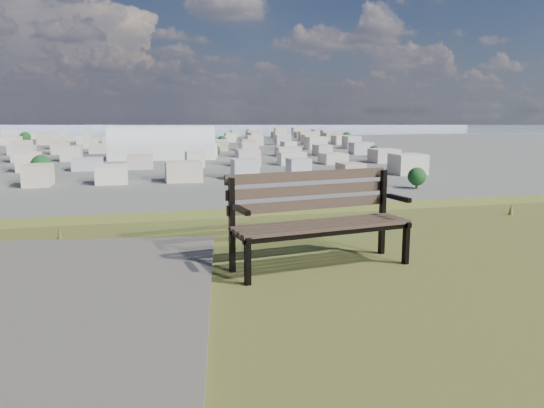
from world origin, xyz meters
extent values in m
cube|color=#3E2C24|center=(-1.23, 1.14, 25.44)|extent=(1.77, 0.35, 0.03)
cube|color=#3E2C24|center=(-1.25, 1.26, 25.44)|extent=(1.77, 0.35, 0.03)
cube|color=#3E2C24|center=(-1.27, 1.37, 25.44)|extent=(1.77, 0.35, 0.03)
cube|color=#3E2C24|center=(-1.28, 1.49, 25.44)|extent=(1.77, 0.35, 0.03)
cube|color=#3E2C24|center=(-1.30, 1.57, 25.59)|extent=(1.77, 0.30, 0.10)
cube|color=#3E2C24|center=(-1.30, 1.59, 25.74)|extent=(1.77, 0.30, 0.10)
cube|color=#3E2C24|center=(-1.30, 1.62, 25.88)|extent=(1.77, 0.30, 0.10)
cube|color=black|center=(-2.07, 0.99, 25.22)|extent=(0.06, 0.07, 0.44)
cube|color=black|center=(-2.13, 1.41, 25.46)|extent=(0.06, 0.07, 0.91)
cube|color=black|center=(-2.10, 1.19, 25.41)|extent=(0.12, 0.50, 0.05)
cube|color=black|center=(-2.09, 1.14, 25.65)|extent=(0.10, 0.36, 0.04)
cube|color=black|center=(-0.39, 1.25, 25.22)|extent=(0.06, 0.07, 0.44)
cube|color=black|center=(-0.45, 1.67, 25.46)|extent=(0.06, 0.07, 0.91)
cube|color=black|center=(-0.42, 1.44, 25.41)|extent=(0.12, 0.50, 0.05)
cube|color=black|center=(-0.41, 1.39, 25.65)|extent=(0.10, 0.36, 0.04)
cube|color=black|center=(-1.23, 1.13, 25.39)|extent=(1.77, 0.30, 0.04)
cube|color=black|center=(-1.29, 1.50, 25.39)|extent=(1.77, 0.30, 0.04)
cube|color=#5A564E|center=(-3.79, 0.90, 25.03)|extent=(3.29, 4.27, 0.08)
cone|color=brown|center=(-3.90, 3.00, 25.09)|extent=(0.08, 0.08, 0.19)
cone|color=brown|center=(2.40, 3.20, 25.09)|extent=(0.08, 0.08, 0.18)
cube|color=silver|center=(10.70, 299.55, 3.20)|extent=(59.68, 29.85, 6.40)
cylinder|color=silver|center=(10.70, 299.55, 6.40)|extent=(59.68, 29.85, 24.31)
cube|color=#BBACA0|center=(-36.00, 200.00, 3.50)|extent=(11.00, 11.00, 7.00)
cube|color=#C4B49C|center=(-12.00, 200.00, 3.50)|extent=(11.00, 11.00, 7.00)
cube|color=#AAABAF|center=(12.00, 200.00, 3.50)|extent=(11.00, 11.00, 7.00)
cube|color=beige|center=(36.00, 200.00, 3.50)|extent=(11.00, 11.00, 7.00)
cube|color=tan|center=(60.00, 200.00, 3.50)|extent=(11.00, 11.00, 7.00)
cube|color=#BCB3A5|center=(84.00, 200.00, 3.50)|extent=(11.00, 11.00, 7.00)
cube|color=beige|center=(108.00, 200.00, 3.50)|extent=(11.00, 11.00, 7.00)
cube|color=#AAABAF|center=(-48.00, 250.00, 3.50)|extent=(11.00, 11.00, 7.00)
cube|color=beige|center=(-24.00, 250.00, 3.50)|extent=(11.00, 11.00, 7.00)
cube|color=tan|center=(0.00, 250.00, 3.50)|extent=(11.00, 11.00, 7.00)
cube|color=#BCB3A5|center=(24.00, 250.00, 3.50)|extent=(11.00, 11.00, 7.00)
cube|color=beige|center=(48.00, 250.00, 3.50)|extent=(11.00, 11.00, 7.00)
cube|color=beige|center=(72.00, 250.00, 3.50)|extent=(11.00, 11.00, 7.00)
cube|color=#BBACA0|center=(96.00, 250.00, 3.50)|extent=(11.00, 11.00, 7.00)
cube|color=#C4B49C|center=(120.00, 250.00, 3.50)|extent=(11.00, 11.00, 7.00)
cube|color=#BCB3A5|center=(-60.00, 300.00, 3.50)|extent=(11.00, 11.00, 7.00)
cube|color=beige|center=(-36.00, 300.00, 3.50)|extent=(11.00, 11.00, 7.00)
cube|color=beige|center=(-12.00, 300.00, 3.50)|extent=(11.00, 11.00, 7.00)
cube|color=#BBACA0|center=(12.00, 300.00, 3.50)|extent=(11.00, 11.00, 7.00)
cube|color=#C4B49C|center=(36.00, 300.00, 3.50)|extent=(11.00, 11.00, 7.00)
cube|color=#AAABAF|center=(60.00, 300.00, 3.50)|extent=(11.00, 11.00, 7.00)
cube|color=beige|center=(84.00, 300.00, 3.50)|extent=(11.00, 11.00, 7.00)
cube|color=tan|center=(108.00, 300.00, 3.50)|extent=(11.00, 11.00, 7.00)
cube|color=#BCB3A5|center=(132.00, 300.00, 3.50)|extent=(11.00, 11.00, 7.00)
cube|color=#C4B49C|center=(-72.00, 350.00, 3.50)|extent=(11.00, 11.00, 7.00)
cube|color=#AAABAF|center=(-48.00, 350.00, 3.50)|extent=(11.00, 11.00, 7.00)
cube|color=beige|center=(-24.00, 350.00, 3.50)|extent=(11.00, 11.00, 7.00)
cube|color=tan|center=(0.00, 350.00, 3.50)|extent=(11.00, 11.00, 7.00)
cube|color=#BCB3A5|center=(24.00, 350.00, 3.50)|extent=(11.00, 11.00, 7.00)
cube|color=beige|center=(48.00, 350.00, 3.50)|extent=(11.00, 11.00, 7.00)
cube|color=beige|center=(72.00, 350.00, 3.50)|extent=(11.00, 11.00, 7.00)
cube|color=#BBACA0|center=(96.00, 350.00, 3.50)|extent=(11.00, 11.00, 7.00)
cube|color=#C4B49C|center=(120.00, 350.00, 3.50)|extent=(11.00, 11.00, 7.00)
cube|color=#AAABAF|center=(144.00, 350.00, 3.50)|extent=(11.00, 11.00, 7.00)
cube|color=beige|center=(-84.00, 400.00, 3.50)|extent=(11.00, 11.00, 7.00)
cube|color=beige|center=(-60.00, 400.00, 3.50)|extent=(11.00, 11.00, 7.00)
cube|color=#BBACA0|center=(-36.00, 400.00, 3.50)|extent=(11.00, 11.00, 7.00)
cube|color=#C4B49C|center=(-12.00, 400.00, 3.50)|extent=(11.00, 11.00, 7.00)
cube|color=#AAABAF|center=(12.00, 400.00, 3.50)|extent=(11.00, 11.00, 7.00)
cube|color=beige|center=(36.00, 400.00, 3.50)|extent=(11.00, 11.00, 7.00)
cube|color=tan|center=(60.00, 400.00, 3.50)|extent=(11.00, 11.00, 7.00)
cube|color=#BCB3A5|center=(84.00, 400.00, 3.50)|extent=(11.00, 11.00, 7.00)
cube|color=beige|center=(108.00, 400.00, 3.50)|extent=(11.00, 11.00, 7.00)
cube|color=beige|center=(132.00, 400.00, 3.50)|extent=(11.00, 11.00, 7.00)
cube|color=#BBACA0|center=(156.00, 400.00, 3.50)|extent=(11.00, 11.00, 7.00)
cube|color=tan|center=(-96.00, 450.00, 3.50)|extent=(11.00, 11.00, 7.00)
cube|color=#BCB3A5|center=(-72.00, 450.00, 3.50)|extent=(11.00, 11.00, 7.00)
cube|color=beige|center=(-48.00, 450.00, 3.50)|extent=(11.00, 11.00, 7.00)
cube|color=beige|center=(-24.00, 450.00, 3.50)|extent=(11.00, 11.00, 7.00)
cube|color=#BBACA0|center=(0.00, 450.00, 3.50)|extent=(11.00, 11.00, 7.00)
cube|color=#C4B49C|center=(24.00, 450.00, 3.50)|extent=(11.00, 11.00, 7.00)
cube|color=#AAABAF|center=(48.00, 450.00, 3.50)|extent=(11.00, 11.00, 7.00)
cube|color=beige|center=(72.00, 450.00, 3.50)|extent=(11.00, 11.00, 7.00)
cube|color=tan|center=(96.00, 450.00, 3.50)|extent=(11.00, 11.00, 7.00)
cube|color=#BCB3A5|center=(120.00, 450.00, 3.50)|extent=(11.00, 11.00, 7.00)
cube|color=beige|center=(144.00, 450.00, 3.50)|extent=(11.00, 11.00, 7.00)
cube|color=beige|center=(168.00, 450.00, 3.50)|extent=(11.00, 11.00, 7.00)
cube|color=beige|center=(-108.00, 500.00, 3.50)|extent=(11.00, 11.00, 7.00)
cube|color=tan|center=(-84.00, 500.00, 3.50)|extent=(11.00, 11.00, 7.00)
cube|color=#BCB3A5|center=(-60.00, 500.00, 3.50)|extent=(11.00, 11.00, 7.00)
cube|color=beige|center=(-36.00, 500.00, 3.50)|extent=(11.00, 11.00, 7.00)
cube|color=beige|center=(-12.00, 500.00, 3.50)|extent=(11.00, 11.00, 7.00)
cube|color=#BBACA0|center=(12.00, 500.00, 3.50)|extent=(11.00, 11.00, 7.00)
cube|color=#C4B49C|center=(36.00, 500.00, 3.50)|extent=(11.00, 11.00, 7.00)
cube|color=#AAABAF|center=(60.00, 500.00, 3.50)|extent=(11.00, 11.00, 7.00)
cube|color=beige|center=(84.00, 500.00, 3.50)|extent=(11.00, 11.00, 7.00)
cube|color=tan|center=(108.00, 500.00, 3.50)|extent=(11.00, 11.00, 7.00)
cube|color=#BCB3A5|center=(132.00, 500.00, 3.50)|extent=(11.00, 11.00, 7.00)
cube|color=beige|center=(156.00, 500.00, 3.50)|extent=(11.00, 11.00, 7.00)
cube|color=beige|center=(180.00, 500.00, 3.50)|extent=(11.00, 11.00, 7.00)
cube|color=beige|center=(-120.00, 550.00, 3.50)|extent=(11.00, 11.00, 7.00)
cube|color=tan|center=(-96.00, 550.00, 3.50)|extent=(11.00, 11.00, 7.00)
cube|color=#BCB3A5|center=(-72.00, 550.00, 3.50)|extent=(11.00, 11.00, 7.00)
cube|color=beige|center=(-48.00, 550.00, 3.50)|extent=(11.00, 11.00, 7.00)
cube|color=beige|center=(-24.00, 550.00, 3.50)|extent=(11.00, 11.00, 7.00)
cube|color=#BBACA0|center=(0.00, 550.00, 3.50)|extent=(11.00, 11.00, 7.00)
cube|color=#C4B49C|center=(24.00, 550.00, 3.50)|extent=(11.00, 11.00, 7.00)
cube|color=#AAABAF|center=(48.00, 550.00, 3.50)|extent=(11.00, 11.00, 7.00)
cube|color=beige|center=(72.00, 550.00, 3.50)|extent=(11.00, 11.00, 7.00)
cube|color=tan|center=(96.00, 550.00, 3.50)|extent=(11.00, 11.00, 7.00)
cube|color=#BCB3A5|center=(120.00, 550.00, 3.50)|extent=(11.00, 11.00, 7.00)
cube|color=beige|center=(144.00, 550.00, 3.50)|extent=(11.00, 11.00, 7.00)
cube|color=beige|center=(168.00, 550.00, 3.50)|extent=(11.00, 11.00, 7.00)
cube|color=#BBACA0|center=(192.00, 550.00, 3.50)|extent=(11.00, 11.00, 7.00)
cylinder|color=#302018|center=(90.00, 160.00, 1.05)|extent=(0.80, 0.80, 2.10)
sphere|color=#123313|center=(90.00, 160.00, 4.20)|extent=(6.30, 6.30, 6.30)
cylinder|color=#302018|center=(-40.00, 220.00, 1.35)|extent=(0.80, 0.80, 2.70)
sphere|color=#123313|center=(-40.00, 220.00, 5.40)|extent=(8.10, 8.10, 8.10)
cylinder|color=#302018|center=(130.00, 280.00, 0.97)|extent=(0.80, 0.80, 1.95)
sphere|color=#123313|center=(130.00, 280.00, 3.90)|extent=(5.85, 5.85, 5.85)
cylinder|color=#302018|center=(60.00, 400.00, 1.12)|extent=(0.80, 0.80, 2.25)
sphere|color=#123313|center=(60.00, 400.00, 4.50)|extent=(6.75, 6.75, 6.75)
cylinder|color=#302018|center=(-90.00, 460.00, 1.43)|extent=(0.80, 0.80, 2.85)
sphere|color=#123313|center=(-90.00, 460.00, 5.70)|extent=(8.55, 8.55, 8.55)
cylinder|color=#302018|center=(40.00, 300.00, 1.05)|extent=(0.80, 0.80, 2.10)
sphere|color=#123313|center=(40.00, 300.00, 4.20)|extent=(6.30, 6.30, 6.30)
cylinder|color=#302018|center=(170.00, 420.00, 1.27)|extent=(0.80, 0.80, 2.55)
sphere|color=#123313|center=(170.00, 420.00, 5.10)|extent=(7.65, 7.65, 7.65)
cube|color=#9BADC5|center=(0.00, 900.00, 0.00)|extent=(2400.00, 700.00, 0.12)
cube|color=#9EABC4|center=(150.00, 1390.00, 22.50)|extent=(700.00, 220.00, 45.00)
cube|color=#9EABC4|center=(650.00, 1430.00, 30.00)|extent=(500.00, 220.00, 60.00)
camera|label=1|loc=(-2.97, -3.45, 26.53)|focal=35.00mm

